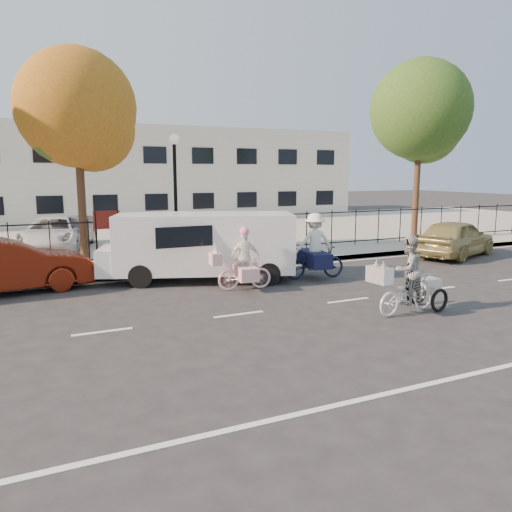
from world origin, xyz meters
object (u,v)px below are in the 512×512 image
zebra_trike (408,284)px  red_sedan (4,266)px  white_van (202,244)px  lot_car_b (53,234)px  unicorn_bike (244,267)px  lot_car_c (71,232)px  lamppost (175,175)px  lot_car_d (215,231)px  gold_sedan (455,238)px  bull_bike (313,253)px

zebra_trike → red_sedan: size_ratio=0.47×
white_van → lot_car_b: bearing=137.7°
unicorn_bike → red_sedan: 6.38m
red_sedan → lot_car_b: (1.55, 6.32, 0.07)m
red_sedan → lot_car_c: size_ratio=1.18×
lamppost → lot_car_d: bearing=49.3°
gold_sedan → bull_bike: bearing=78.1°
lamppost → lot_car_b: bearing=133.6°
gold_sedan → lot_car_c: gold_sedan is taller
lot_car_d → lamppost: bearing=-109.1°
lot_car_d → gold_sedan: bearing=-16.4°
lot_car_b → lot_car_c: size_ratio=1.25×
zebra_trike → gold_sedan: size_ratio=0.50×
gold_sedan → lot_car_d: (-7.56, 5.90, 0.02)m
white_van → lot_car_c: bearing=131.1°
lamppost → lot_car_d: 4.50m
lamppost → unicorn_bike: (0.57, -4.60, -2.47)m
lamppost → red_sedan: 6.31m
white_van → gold_sedan: size_ratio=1.44×
lamppost → bull_bike: 5.64m
gold_sedan → lot_car_b: lot_car_b is taller
zebra_trike → lot_car_c: (-6.15, 12.97, 0.08)m
white_van → lot_car_c: 8.26m
lot_car_b → lot_car_c: (0.73, 0.66, -0.04)m
unicorn_bike → lot_car_d: unicorn_bike is taller
red_sedan → lot_car_d: 9.44m
lamppost → unicorn_bike: lamppost is taller
bull_bike → lot_car_c: bull_bike is taller
lamppost → lot_car_c: 6.09m
lamppost → white_van: size_ratio=0.71×
lamppost → bull_bike: lamppost is taller
bull_bike → lot_car_b: bull_bike is taller
bull_bike → lot_car_d: bearing=13.4°
lamppost → unicorn_bike: 5.25m
red_sedan → lot_car_d: bearing=-65.3°
zebra_trike → lot_car_c: zebra_trike is taller
lamppost → zebra_trike: 9.16m
white_van → red_sedan: white_van is taller
bull_bike → white_van: (-3.17, 1.11, 0.31)m
zebra_trike → lot_car_c: 14.36m
zebra_trike → bull_bike: size_ratio=0.96×
bull_bike → lot_car_c: (-6.19, 8.79, -0.02)m
white_van → lot_car_b: 7.96m
bull_bike → red_sedan: (-8.47, 1.81, -0.05)m
unicorn_bike → lot_car_d: (1.93, 7.50, 0.10)m
bull_bike → gold_sedan: 7.05m
zebra_trike → lot_car_d: size_ratio=0.60×
lot_car_b → lot_car_d: (6.33, -1.12, -0.07)m
lot_car_b → zebra_trike: bearing=-48.0°
lot_car_c → unicorn_bike: bearing=-50.3°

